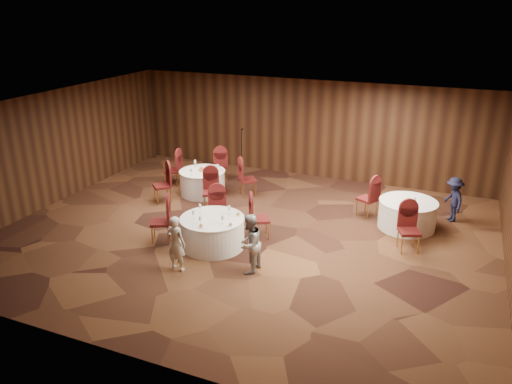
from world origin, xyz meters
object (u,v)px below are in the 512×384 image
at_px(woman_b, 250,244).
at_px(woman_a, 176,243).
at_px(table_right, 407,214).
at_px(mic_stand, 242,165).
at_px(man_c, 453,199).
at_px(table_main, 213,232).
at_px(table_left, 203,182).

bearing_deg(woman_b, woman_a, -67.21).
distance_m(table_right, mic_stand, 5.68).
distance_m(table_right, man_c, 1.41).
bearing_deg(table_main, table_right, 34.78).
bearing_deg(table_main, mic_stand, 105.68).
relative_size(table_left, table_right, 0.94).
bearing_deg(table_left, table_right, -1.00).
height_order(table_main, table_left, same).
bearing_deg(table_left, woman_b, -49.71).
bearing_deg(table_left, mic_stand, 68.56).
height_order(mic_stand, man_c, mic_stand).
bearing_deg(table_main, woman_b, -30.35).
xyz_separation_m(table_main, table_right, (4.15, 2.88, 0.00)).
height_order(table_main, table_right, same).
bearing_deg(woman_b, table_right, 144.95).
bearing_deg(table_right, man_c, 40.85).
bearing_deg(man_c, woman_a, -73.49).
xyz_separation_m(woman_a, woman_b, (1.50, 0.53, 0.03)).
xyz_separation_m(table_main, table_left, (-1.89, 2.99, 0.00)).
bearing_deg(woman_a, table_right, -129.97).
bearing_deg(table_right, woman_b, -128.21).
xyz_separation_m(table_right, woman_a, (-4.36, -4.17, 0.26)).
relative_size(woman_a, woman_b, 0.95).
bearing_deg(table_left, woman_a, -68.61).
distance_m(table_left, table_right, 6.04).
distance_m(table_left, woman_b, 4.92).
distance_m(table_main, man_c, 6.45).
distance_m(mic_stand, man_c, 6.53).
height_order(table_main, woman_a, woman_a).
height_order(table_left, mic_stand, mic_stand).
bearing_deg(table_main, table_left, 122.24).
bearing_deg(mic_stand, table_left, -111.44).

